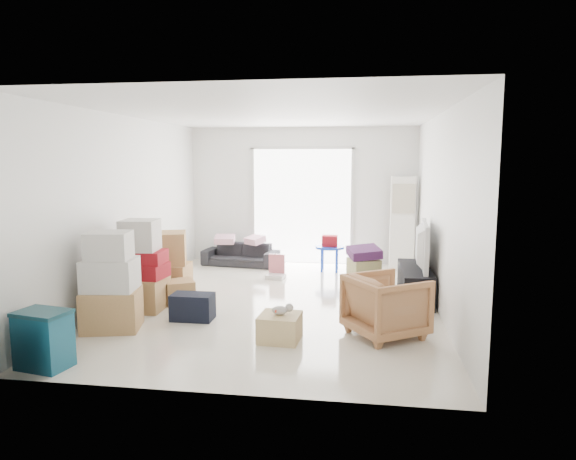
% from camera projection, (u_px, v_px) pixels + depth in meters
% --- Properties ---
extents(room_shell, '(4.98, 6.48, 3.18)m').
position_uv_depth(room_shell, '(277.00, 210.00, 7.31)').
color(room_shell, silver).
rests_on(room_shell, ground).
extents(sliding_door, '(2.10, 0.04, 2.33)m').
position_uv_depth(sliding_door, '(302.00, 201.00, 10.24)').
color(sliding_door, white).
rests_on(sliding_door, room_shell).
extents(ac_tower, '(0.45, 0.30, 1.75)m').
position_uv_depth(ac_tower, '(402.00, 223.00, 9.69)').
color(ac_tower, white).
rests_on(ac_tower, room_shell).
extents(tv_console, '(0.43, 1.42, 0.47)m').
position_uv_depth(tv_console, '(415.00, 283.00, 7.63)').
color(tv_console, black).
rests_on(tv_console, room_shell).
extents(television, '(0.76, 1.23, 0.16)m').
position_uv_depth(television, '(416.00, 263.00, 7.59)').
color(television, black).
rests_on(television, tv_console).
extents(sofa, '(1.51, 0.61, 0.57)m').
position_uv_depth(sofa, '(241.00, 251.00, 10.07)').
color(sofa, '#242529').
rests_on(sofa, room_shell).
extents(pillow_left, '(0.39, 0.33, 0.11)m').
position_uv_depth(pillow_left, '(225.00, 234.00, 10.02)').
color(pillow_left, '#F6B3CF').
rests_on(pillow_left, sofa).
extents(pillow_right, '(0.47, 0.45, 0.13)m').
position_uv_depth(pillow_right, '(255.00, 234.00, 9.96)').
color(pillow_right, '#F6B3CF').
rests_on(pillow_right, sofa).
extents(armchair, '(1.05, 1.06, 0.81)m').
position_uv_depth(armchair, '(386.00, 303.00, 5.99)').
color(armchair, '#A16E47').
rests_on(armchair, room_shell).
extents(storage_bins, '(0.56, 0.44, 0.58)m').
position_uv_depth(storage_bins, '(44.00, 339.00, 5.08)').
color(storage_bins, navy).
rests_on(storage_bins, room_shell).
extents(box_stack_a, '(0.77, 0.69, 1.20)m').
position_uv_depth(box_stack_a, '(111.00, 286.00, 6.22)').
color(box_stack_a, '#A9804C').
rests_on(box_stack_a, room_shell).
extents(box_stack_b, '(0.71, 0.63, 1.25)m').
position_uv_depth(box_stack_b, '(141.00, 271.00, 7.07)').
color(box_stack_b, '#A9804C').
rests_on(box_stack_b, room_shell).
extents(box_stack_c, '(0.69, 0.69, 0.96)m').
position_uv_depth(box_stack_c, '(168.00, 263.00, 7.95)').
color(box_stack_c, '#A9804C').
rests_on(box_stack_c, room_shell).
extents(loose_box, '(0.54, 0.54, 0.33)m').
position_uv_depth(loose_box, '(180.00, 292.00, 7.43)').
color(loose_box, '#A9804C').
rests_on(loose_box, room_shell).
extents(duffel_bag, '(0.54, 0.32, 0.34)m').
position_uv_depth(duffel_bag, '(193.00, 307.00, 6.64)').
color(duffel_bag, black).
rests_on(duffel_bag, room_shell).
extents(ottoman, '(0.58, 0.58, 0.45)m').
position_uv_depth(ottoman, '(364.00, 272.00, 8.45)').
color(ottoman, '#989158').
rests_on(ottoman, room_shell).
extents(blanket, '(0.61, 0.61, 0.14)m').
position_uv_depth(blanket, '(364.00, 255.00, 8.41)').
color(blanket, '#4A1F4F').
rests_on(blanket, ottoman).
extents(kids_table, '(0.55, 0.55, 0.67)m').
position_uv_depth(kids_table, '(330.00, 246.00, 9.53)').
color(kids_table, '#1238C4').
rests_on(kids_table, room_shell).
extents(toy_walker, '(0.34, 0.31, 0.41)m').
position_uv_depth(toy_walker, '(276.00, 272.00, 8.99)').
color(toy_walker, silver).
rests_on(toy_walker, room_shell).
extents(wood_crate, '(0.48, 0.48, 0.30)m').
position_uv_depth(wood_crate, '(280.00, 327.00, 5.88)').
color(wood_crate, tan).
rests_on(wood_crate, room_shell).
extents(plush_bunny, '(0.25, 0.14, 0.12)m').
position_uv_depth(plush_bunny, '(282.00, 310.00, 5.86)').
color(plush_bunny, '#B2ADA8').
rests_on(plush_bunny, wood_crate).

